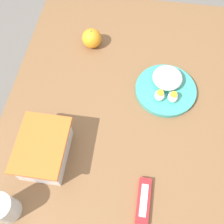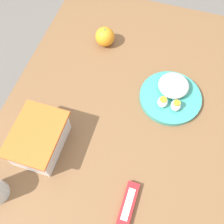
% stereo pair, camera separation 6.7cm
% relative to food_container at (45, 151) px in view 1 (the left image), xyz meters
% --- Properties ---
extents(ground_plane, '(10.00, 10.00, 0.00)m').
position_rel_food_container_xyz_m(ground_plane, '(0.18, -0.23, -0.82)').
color(ground_plane, '#66605B').
extents(table, '(1.24, 0.85, 0.77)m').
position_rel_food_container_xyz_m(table, '(0.18, -0.23, -0.15)').
color(table, brown).
rests_on(table, ground_plane).
extents(food_container, '(0.20, 0.15, 0.10)m').
position_rel_food_container_xyz_m(food_container, '(0.00, 0.00, 0.00)').
color(food_container, white).
rests_on(food_container, table).
extents(orange_fruit, '(0.08, 0.08, 0.08)m').
position_rel_food_container_xyz_m(orange_fruit, '(0.49, -0.06, -0.01)').
color(orange_fruit, orange).
rests_on(orange_fruit, table).
extents(rice_plate, '(0.22, 0.22, 0.06)m').
position_rel_food_container_xyz_m(rice_plate, '(0.31, -0.37, -0.02)').
color(rice_plate, teal).
rests_on(rice_plate, table).
extents(candy_bar, '(0.13, 0.04, 0.02)m').
position_rel_food_container_xyz_m(candy_bar, '(-0.10, -0.32, -0.04)').
color(candy_bar, red).
rests_on(candy_bar, table).
extents(drinking_glass, '(0.07, 0.07, 0.10)m').
position_rel_food_container_xyz_m(drinking_glass, '(-0.18, 0.07, 0.00)').
color(drinking_glass, silver).
rests_on(drinking_glass, table).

